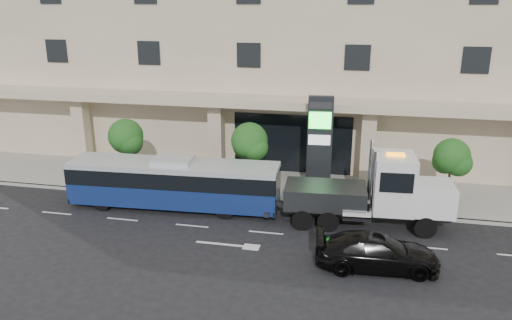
{
  "coord_description": "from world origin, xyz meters",
  "views": [
    {
      "loc": [
        4.29,
        -24.43,
        11.41
      ],
      "look_at": [
        -1.26,
        2.0,
        2.76
      ],
      "focal_mm": 35.0,
      "sensor_mm": 36.0,
      "label": 1
    }
  ],
  "objects_px": {
    "city_bus": "(174,183)",
    "signage_pylon": "(319,144)",
    "tow_truck": "(375,193)",
    "black_sedan": "(377,252)"
  },
  "relations": [
    {
      "from": "city_bus",
      "to": "signage_pylon",
      "type": "xyz_separation_m",
      "value": [
        7.86,
        3.88,
        1.63
      ]
    },
    {
      "from": "signage_pylon",
      "to": "tow_truck",
      "type": "bearing_deg",
      "value": -55.53
    },
    {
      "from": "tow_truck",
      "to": "black_sedan",
      "type": "bearing_deg",
      "value": -92.34
    },
    {
      "from": "city_bus",
      "to": "black_sedan",
      "type": "relative_size",
      "value": 2.22
    },
    {
      "from": "city_bus",
      "to": "signage_pylon",
      "type": "height_order",
      "value": "signage_pylon"
    },
    {
      "from": "black_sedan",
      "to": "signage_pylon",
      "type": "height_order",
      "value": "signage_pylon"
    },
    {
      "from": "black_sedan",
      "to": "signage_pylon",
      "type": "xyz_separation_m",
      "value": [
        -3.37,
        8.48,
        2.39
      ]
    },
    {
      "from": "tow_truck",
      "to": "signage_pylon",
      "type": "relative_size",
      "value": 1.64
    },
    {
      "from": "tow_truck",
      "to": "signage_pylon",
      "type": "xyz_separation_m",
      "value": [
        -3.29,
        3.98,
        1.35
      ]
    },
    {
      "from": "city_bus",
      "to": "signage_pylon",
      "type": "distance_m",
      "value": 8.91
    }
  ]
}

